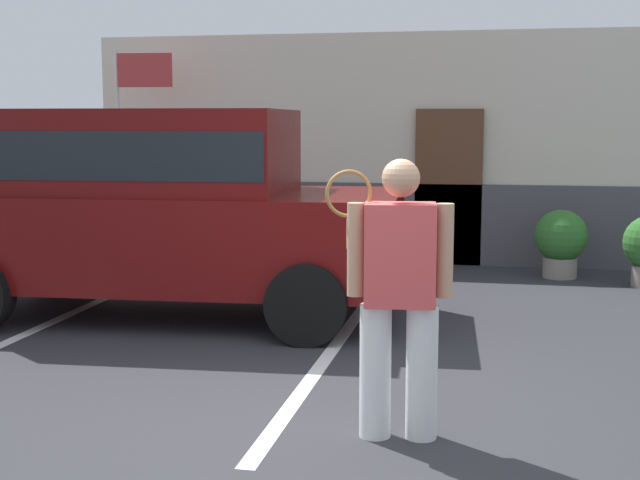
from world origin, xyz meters
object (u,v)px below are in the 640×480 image
parked_suv (156,202)px  potted_plant_by_porch (561,240)px  tennis_player_man (399,294)px  flag_pole (132,116)px

parked_suv → potted_plant_by_porch: (4.10, 3.00, -0.67)m
parked_suv → tennis_player_man: 4.03m
flag_pole → tennis_player_man: bearing=-54.3°
flag_pole → potted_plant_by_porch: bearing=-0.9°
tennis_player_man → potted_plant_by_porch: bearing=-109.4°
parked_suv → potted_plant_by_porch: bearing=32.8°
potted_plant_by_porch → parked_suv: bearing=-143.8°
tennis_player_man → potted_plant_by_porch: (1.36, 5.93, -0.43)m
parked_suv → tennis_player_man: size_ratio=2.74×
parked_suv → flag_pole: 3.57m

